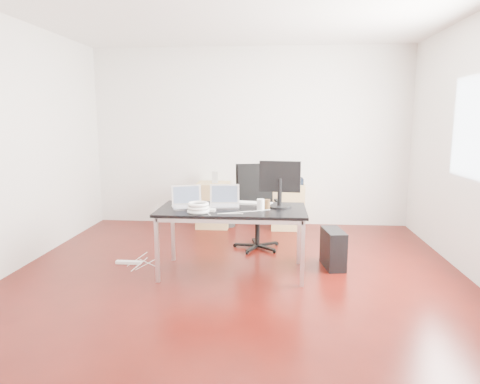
# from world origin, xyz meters

# --- Properties ---
(room_shell) EXTENTS (5.00, 5.00, 5.00)m
(room_shell) POSITION_xyz_m (0.04, 0.00, 1.40)
(room_shell) COLOR #3A0A06
(room_shell) RESTS_ON ground
(desk) EXTENTS (1.60, 0.80, 0.73)m
(desk) POSITION_xyz_m (-0.06, 0.19, 0.68)
(desk) COLOR black
(desk) RESTS_ON ground
(office_chair) EXTENTS (0.57, 0.59, 1.08)m
(office_chair) POSITION_xyz_m (0.16, 1.19, 0.61)
(office_chair) COLOR black
(office_chair) RESTS_ON ground
(filing_cabinet_left) EXTENTS (0.50, 0.50, 0.70)m
(filing_cabinet_left) POSITION_xyz_m (-0.56, 2.23, 0.35)
(filing_cabinet_left) COLOR tan
(filing_cabinet_left) RESTS_ON ground
(filing_cabinet_right) EXTENTS (0.50, 0.50, 0.70)m
(filing_cabinet_right) POSITION_xyz_m (0.61, 2.23, 0.35)
(filing_cabinet_right) COLOR tan
(filing_cabinet_right) RESTS_ON ground
(pc_tower) EXTENTS (0.26, 0.47, 0.44)m
(pc_tower) POSITION_xyz_m (1.08, 0.46, 0.22)
(pc_tower) COLOR black
(pc_tower) RESTS_ON ground
(wastebasket) EXTENTS (0.29, 0.29, 0.28)m
(wastebasket) POSITION_xyz_m (-0.34, 2.25, 0.14)
(wastebasket) COLOR black
(wastebasket) RESTS_ON ground
(power_strip) EXTENTS (0.30, 0.06, 0.04)m
(power_strip) POSITION_xyz_m (-1.31, 0.37, 0.02)
(power_strip) COLOR white
(power_strip) RESTS_ON ground
(laptop_left) EXTENTS (0.40, 0.35, 0.23)m
(laptop_left) POSITION_xyz_m (-0.56, 0.22, 0.79)
(laptop_left) COLOR silver
(laptop_left) RESTS_ON desk
(laptop_right) EXTENTS (0.35, 0.28, 0.23)m
(laptop_right) POSITION_xyz_m (-0.15, 0.30, 0.79)
(laptop_right) COLOR silver
(laptop_right) RESTS_ON desk
(monitor) EXTENTS (0.45, 0.26, 0.51)m
(monitor) POSITION_xyz_m (0.46, 0.31, 1.01)
(monitor) COLOR black
(monitor) RESTS_ON desk
(keyboard) EXTENTS (0.46, 0.22, 0.02)m
(keyboard) POSITION_xyz_m (0.16, 0.44, 0.74)
(keyboard) COLOR white
(keyboard) RESTS_ON desk
(cup_white) EXTENTS (0.10, 0.10, 0.12)m
(cup_white) POSITION_xyz_m (0.26, 0.13, 0.79)
(cup_white) COLOR white
(cup_white) RESTS_ON desk
(cup_brown) EXTENTS (0.09, 0.09, 0.10)m
(cup_brown) POSITION_xyz_m (0.32, 0.21, 0.78)
(cup_brown) COLOR brown
(cup_brown) RESTS_ON desk
(cable_coil) EXTENTS (0.24, 0.24, 0.11)m
(cable_coil) POSITION_xyz_m (-0.39, -0.05, 0.78)
(cable_coil) COLOR white
(cable_coil) RESTS_ON desk
(power_adapter) EXTENTS (0.07, 0.07, 0.03)m
(power_adapter) POSITION_xyz_m (-0.25, 0.02, 0.74)
(power_adapter) COLOR white
(power_adapter) RESTS_ON desk
(speaker) EXTENTS (0.09, 0.08, 0.18)m
(speaker) POSITION_xyz_m (-0.53, 2.23, 0.79)
(speaker) COLOR #9E9E9E
(speaker) RESTS_ON filing_cabinet_left
(navy_garment) EXTENTS (0.31, 0.25, 0.09)m
(navy_garment) POSITION_xyz_m (0.69, 2.22, 0.74)
(navy_garment) COLOR black
(navy_garment) RESTS_ON filing_cabinet_right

